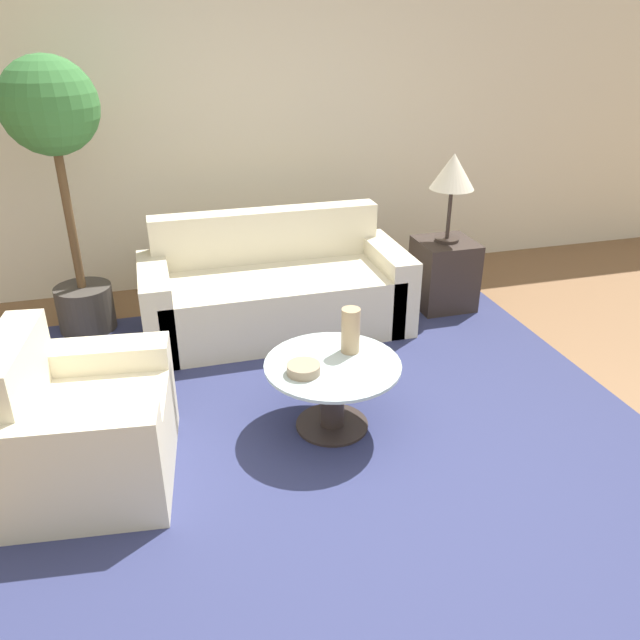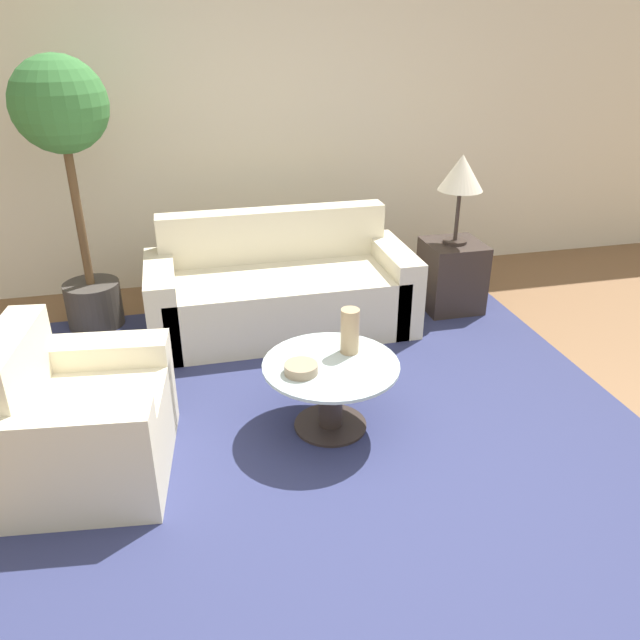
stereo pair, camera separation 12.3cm
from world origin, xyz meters
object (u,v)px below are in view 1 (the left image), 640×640
(coffee_table, at_px, (332,386))
(bowl, at_px, (304,369))
(sofa_main, at_px, (274,291))
(vase, at_px, (351,330))
(armchair, at_px, (78,431))
(potted_plant, at_px, (57,149))
(table_lamp, at_px, (453,174))

(coffee_table, xyz_separation_m, bowl, (-0.18, -0.06, 0.17))
(sofa_main, height_order, vase, sofa_main)
(armchair, xyz_separation_m, potted_plant, (-0.07, 1.74, 1.04))
(armchair, relative_size, vase, 3.69)
(potted_plant, bearing_deg, bowl, -55.07)
(coffee_table, bearing_deg, sofa_main, 91.59)
(sofa_main, bearing_deg, vase, -82.20)
(bowl, bearing_deg, vase, 27.77)
(vase, bearing_deg, armchair, -173.11)
(coffee_table, xyz_separation_m, potted_plant, (-1.38, 1.67, 1.05))
(table_lamp, height_order, potted_plant, potted_plant)
(vase, bearing_deg, potted_plant, 134.09)
(vase, bearing_deg, sofa_main, 97.80)
(table_lamp, height_order, vase, table_lamp)
(armchair, height_order, coffee_table, armchair)
(sofa_main, xyz_separation_m, coffee_table, (0.04, -1.35, -0.01))
(coffee_table, bearing_deg, bowl, -161.70)
(armchair, xyz_separation_m, table_lamp, (2.62, 1.41, 0.78))
(vase, relative_size, bowl, 1.46)
(armchair, relative_size, table_lamp, 1.44)
(sofa_main, distance_m, potted_plant, 1.73)
(bowl, bearing_deg, armchair, -179.40)
(armchair, bearing_deg, table_lamp, -54.79)
(potted_plant, xyz_separation_m, bowl, (1.20, -1.72, -0.88))
(table_lamp, bearing_deg, vase, -133.76)
(table_lamp, relative_size, potted_plant, 0.35)
(armchair, relative_size, bowl, 5.40)
(armchair, height_order, vase, armchair)
(table_lamp, height_order, bowl, table_lamp)
(sofa_main, relative_size, table_lamp, 2.84)
(sofa_main, height_order, table_lamp, table_lamp)
(table_lamp, relative_size, vase, 2.57)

